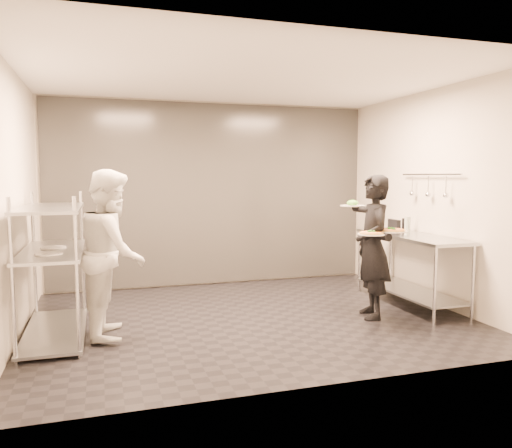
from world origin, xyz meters
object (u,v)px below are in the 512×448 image
object	(u,v)px
chef	(113,253)
pizza_plate_far	(391,230)
salad_plate	(353,204)
bottle_green	(407,226)
prep_counter	(410,257)
pizza_plate_near	(371,233)
pos_monitor	(394,226)
waiter	(373,247)
bottle_clear	(408,224)
pass_rack	(53,264)
bottle_dark	(404,226)

from	to	relation	value
chef	pizza_plate_far	bearing A→B (deg)	-92.62
salad_plate	bottle_green	distance (m)	0.87
prep_counter	salad_plate	world-z (taller)	salad_plate
pizza_plate_near	salad_plate	size ratio (longest dim) A/B	0.99
pizza_plate_far	pos_monitor	distance (m)	0.94
prep_counter	pos_monitor	xyz separation A→B (m)	(-0.12, 0.21, 0.39)
waiter	bottle_clear	size ratio (longest dim) A/B	8.36
pass_rack	bottle_green	xyz separation A→B (m)	(4.28, 0.02, 0.27)
bottle_green	waiter	bearing A→B (deg)	-151.44
bottle_clear	bottle_dark	bearing A→B (deg)	-136.88
pizza_plate_near	bottle_green	distance (m)	1.09
pizza_plate_near	bottle_clear	bearing A→B (deg)	39.93
waiter	pizza_plate_far	size ratio (longest dim) A/B	4.87
pizza_plate_near	bottle_clear	xyz separation A→B (m)	(1.12, 0.93, -0.02)
pass_rack	bottle_dark	distance (m)	4.34
pass_rack	bottle_dark	bearing A→B (deg)	2.12
waiter	bottle_dark	bearing A→B (deg)	138.08
pass_rack	pizza_plate_far	xyz separation A→B (m)	(3.67, -0.57, 0.29)
waiter	prep_counter	bearing A→B (deg)	129.34
pos_monitor	bottle_clear	distance (m)	0.32
bottle_green	salad_plate	bearing A→B (deg)	-176.22
chef	bottle_clear	world-z (taller)	chef
prep_counter	chef	xyz separation A→B (m)	(-3.73, -0.14, 0.25)
pos_monitor	prep_counter	bearing A→B (deg)	-56.07
prep_counter	pass_rack	bearing A→B (deg)	-179.97
waiter	pizza_plate_near	bearing A→B (deg)	-20.85
salad_plate	bottle_dark	size ratio (longest dim) A/B	1.52
prep_counter	pos_monitor	world-z (taller)	pos_monitor
chef	prep_counter	bearing A→B (deg)	-82.54
bottle_green	bottle_dark	size ratio (longest dim) A/B	1.16
waiter	salad_plate	bearing A→B (deg)	-151.30
prep_counter	bottle_green	xyz separation A→B (m)	(-0.05, 0.02, 0.41)
pizza_plate_near	bottle_dark	size ratio (longest dim) A/B	1.51
pass_rack	bottle_clear	world-z (taller)	pass_rack
waiter	pos_monitor	size ratio (longest dim) A/B	6.57
bottle_green	pizza_plate_near	bearing A→B (deg)	-144.72
salad_plate	bottle_clear	bearing A→B (deg)	18.98
prep_counter	bottle_dark	world-z (taller)	bottle_dark
bottle_green	bottle_clear	bearing A→B (deg)	53.20
waiter	chef	xyz separation A→B (m)	(-2.95, 0.24, 0.03)
prep_counter	bottle_clear	distance (m)	0.54
waiter	pos_monitor	distance (m)	0.90
bottle_clear	chef	bearing A→B (deg)	-173.24
salad_plate	pos_monitor	xyz separation A→B (m)	(0.75, 0.24, -0.32)
pass_rack	prep_counter	size ratio (longest dim) A/B	0.89
salad_plate	bottle_clear	xyz separation A→B (m)	(1.05, 0.36, -0.31)
pizza_plate_far	pizza_plate_near	bearing A→B (deg)	-172.14
pass_rack	waiter	size ratio (longest dim) A/B	0.94
pass_rack	bottle_clear	bearing A→B (deg)	4.18
pass_rack	chef	bearing A→B (deg)	-12.56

